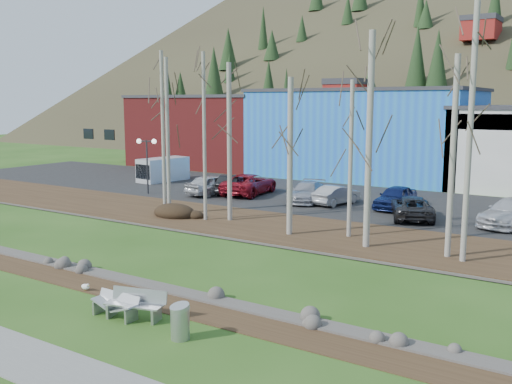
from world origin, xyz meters
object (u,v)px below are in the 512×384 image
Objects in this scene: litter_bin at (180,323)px; street_lamp at (147,151)px; seagull at (86,287)px; car_4 at (396,197)px; car_6 at (412,207)px; van_grey at (161,170)px; car_1 at (232,184)px; car_3 at (307,192)px; bench_damaged at (116,305)px; car_5 at (336,195)px; car_0 at (212,184)px; car_2 at (249,184)px; bench_intact at (136,304)px; car_7 at (511,212)px.

litter_bin is 27.61m from street_lamp.
car_4 reaches higher than seagull.
car_6 is 1.02× the size of van_grey.
car_1 is (-8.30, 21.38, 0.68)m from seagull.
seagull is 22.94m from car_1.
seagull is (-5.88, 1.44, -0.31)m from litter_bin.
car_6 is at bearing 81.62° from seagull.
van_grey is (-23.78, 4.17, 0.33)m from car_6.
seagull is 21.30m from car_3.
bench_damaged is 0.41× the size of car_1.
car_1 is 8.77m from car_5.
seagull is 21.39m from car_5.
car_6 reaches higher than litter_bin.
litter_bin is 0.22× the size of car_0.
van_grey reaches higher than car_5.
bench_damaged is 0.36× the size of car_6.
car_2 reaches higher than seagull.
car_0 is (-15.08, 21.52, 0.42)m from litter_bin.
car_1 is 6.57m from car_3.
car_0 is (-12.78, 21.06, 0.42)m from bench_intact.
car_5 is (7.38, -0.36, -0.13)m from car_2.
car_0 is at bearing 18.79° from car_5.
car_3 is (6.57, -0.15, -0.04)m from car_1.
car_6 is (0.43, 20.88, 0.33)m from litter_bin.
car_4 is at bearing -159.30° from car_5.
car_2 reaches higher than car_0.
car_1 is 14.73m from car_6.
car_7 reaches higher than car_6.
bench_damaged is 22.90m from car_3.
street_lamp reaches higher than car_5.
van_grey is (-20.38, 24.81, 0.76)m from bench_damaged.
street_lamp is at bearing 34.64° from car_0.
car_2 is (-10.48, 22.71, 0.43)m from bench_intact.
car_1 is 0.91× the size of van_grey.
car_3 is 13.42m from car_7.
bench_damaged is 24.50m from car_0.
bench_damaged is 0.35× the size of car_7.
seagull is 22.11m from car_0.
car_2 is at bearing 99.90° from bench_intact.
van_grey reaches higher than seagull.
car_0 is at bearing 106.36° from bench_intact.
bench_damaged is 0.37× the size of van_grey.
seagull is 0.08× the size of car_2.
bench_damaged is 0.45× the size of car_5.
seagull is 0.09× the size of car_6.
car_3 is at bearing -35.62° from car_6.
car_4 is (18.06, 4.20, -2.54)m from street_lamp.
car_5 is 6.15m from car_6.
bench_intact is 20.60m from car_6.
car_7 is at bearing 69.98° from seagull.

